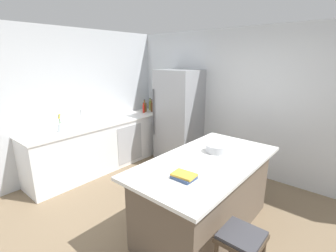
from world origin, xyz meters
TOP-DOWN VIEW (x-y plane):
  - ground_plane at (0.00, 0.00)m, footprint 7.20×7.20m
  - wall_rear at (0.00, 2.25)m, footprint 6.00×0.10m
  - wall_left at (-2.45, 0.00)m, footprint 0.10×6.00m
  - counter_run_left at (-2.08, 0.64)m, footprint 0.67×2.95m
  - kitchen_island at (0.39, 0.37)m, footprint 1.04×1.99m
  - refrigerator at (-1.20, 1.86)m, footprint 0.81×0.72m
  - bar_stool at (1.10, -0.22)m, footprint 0.36×0.36m
  - sink_faucet at (-2.12, 0.23)m, footprint 0.15×0.05m
  - flower_vase at (-2.06, -0.19)m, footprint 0.09×0.09m
  - olive_oil_bottle at (-2.15, 2.00)m, footprint 0.06×0.06m
  - syrup_bottle at (-2.00, 1.90)m, footprint 0.06×0.06m
  - whiskey_bottle at (-2.14, 1.80)m, footprint 0.09×0.09m
  - hot_sauce_bottle at (-2.08, 1.71)m, footprint 0.05×0.05m
  - cookbook_stack at (0.45, -0.17)m, footprint 0.25×0.18m
  - mixing_bowl at (0.34, 0.67)m, footprint 0.27×0.27m

SIDE VIEW (x-z plane):
  - ground_plane at x=0.00m, z-range 0.00..0.00m
  - counter_run_left at x=-2.08m, z-range 0.00..0.91m
  - kitchen_island at x=0.39m, z-range 0.01..0.93m
  - bar_stool at x=1.10m, z-range 0.21..0.85m
  - refrigerator at x=-1.20m, z-range 0.00..1.86m
  - cookbook_stack at x=0.45m, z-range 0.92..0.98m
  - mixing_bowl at x=0.34m, z-range 0.92..1.02m
  - hot_sauce_bottle at x=-2.08m, z-range 0.89..1.12m
  - flower_vase at x=-2.06m, z-range 0.85..1.16m
  - whiskey_bottle at x=-2.14m, z-range 0.88..1.15m
  - syrup_bottle at x=-2.00m, z-range 0.88..1.16m
  - olive_oil_bottle at x=-2.15m, z-range 0.89..1.16m
  - sink_faucet at x=-2.12m, z-range 0.92..1.22m
  - wall_rear at x=0.00m, z-range 0.00..2.60m
  - wall_left at x=-2.45m, z-range 0.00..2.60m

